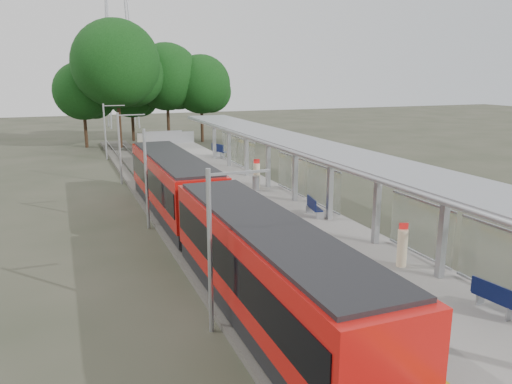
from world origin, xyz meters
TOP-DOWN VIEW (x-y plane):
  - trackbed at (-4.50, 20.00)m, footprint 3.00×70.00m
  - platform at (0.00, 20.00)m, footprint 6.00×50.00m
  - tactile_strip at (-2.55, 20.00)m, footprint 0.60×50.00m
  - end_fence at (0.00, 44.95)m, footprint 6.00×0.10m
  - train at (-4.50, 13.73)m, footprint 2.74×27.60m
  - canopy at (1.61, 16.19)m, footprint 3.27×38.00m
  - tree_cluster at (-1.30, 51.68)m, footprint 20.34×14.94m
  - catenary_masts at (-6.22, 19.00)m, footprint 2.08×48.16m
  - bench_near at (1.60, 3.19)m, footprint 0.63×1.48m
  - bench_mid at (1.47, 14.71)m, footprint 0.72×1.53m
  - bench_far at (2.60, 34.62)m, footprint 1.06×1.78m
  - info_pillar_near at (1.39, 7.39)m, footprint 0.39×0.39m
  - info_pillar_far at (1.14, 21.85)m, footprint 0.43×0.43m
  - litter_bin at (0.86, 21.27)m, footprint 0.61×0.61m

SIDE VIEW (x-z plane):
  - trackbed at x=-4.50m, z-range 0.00..0.24m
  - platform at x=0.00m, z-range 0.00..1.00m
  - tactile_strip at x=-2.55m, z-range 1.00..1.02m
  - litter_bin at x=0.86m, z-range 1.00..1.95m
  - bench_near at x=1.60m, z-range 1.03..2.00m
  - bench_mid at x=1.47m, z-range 1.03..2.03m
  - end_fence at x=0.00m, z-range 1.00..2.20m
  - bench_far at x=2.60m, z-range 1.03..2.19m
  - info_pillar_near at x=1.39m, z-range 0.89..2.60m
  - info_pillar_far at x=1.14m, z-range 0.87..2.77m
  - train at x=-4.50m, z-range 0.24..3.86m
  - catenary_masts at x=-6.22m, z-range 0.21..5.61m
  - canopy at x=1.61m, z-range 2.37..6.03m
  - tree_cluster at x=-1.30m, z-range 0.88..14.81m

